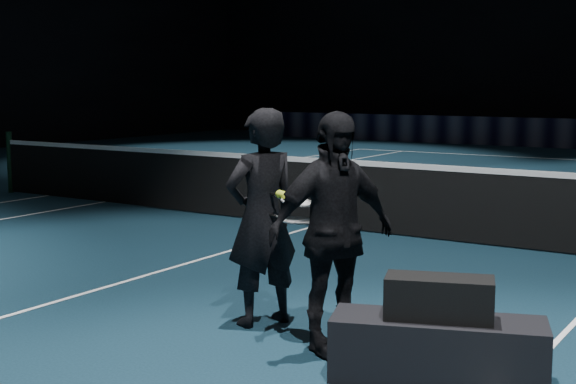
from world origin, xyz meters
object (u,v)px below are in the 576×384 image
object	(u,v)px
player_b	(332,233)
tennis_balls	(282,192)
player_bench	(438,349)
racket_bag	(439,298)
player_a	(262,218)
racket_upper	(297,202)
racket_lower	(297,221)

from	to	relation	value
player_b	tennis_balls	bearing A→B (deg)	98.97
player_bench	tennis_balls	bearing A→B (deg)	147.23
racket_bag	player_b	xyz separation A→B (m)	(-0.89, 0.15, 0.32)
racket_bag	player_a	distance (m)	1.78
tennis_balls	racket_upper	bearing A→B (deg)	-4.80
player_bench	racket_bag	world-z (taller)	racket_bag
racket_bag	tennis_balls	bearing A→B (deg)	147.23
player_bench	racket_lower	size ratio (longest dim) A/B	2.07
racket_lower	player_bench	bearing A→B (deg)	6.27
player_b	racket_upper	xyz separation A→B (m)	(-0.41, 0.18, 0.17)
player_b	tennis_balls	world-z (taller)	player_b
player_bench	player_a	bearing A→B (deg)	146.63
player_bench	racket_bag	xyz separation A→B (m)	(0.00, 0.00, 0.35)
racket_lower	racket_upper	bearing A→B (deg)	141.34
player_b	player_bench	bearing A→B (deg)	-71.51
player_b	racket_lower	distance (m)	0.40
tennis_balls	racket_lower	bearing A→B (deg)	-19.84
player_bench	racket_lower	world-z (taller)	racket_lower
player_a	player_b	xyz separation A→B (m)	(0.81, -0.27, 0.00)
racket_bag	player_a	xyz separation A→B (m)	(-1.70, 0.41, 0.32)
player_b	racket_upper	distance (m)	0.48
racket_bag	racket_upper	xyz separation A→B (m)	(-1.31, 0.33, 0.49)
player_bench	player_b	world-z (taller)	player_b
racket_lower	tennis_balls	bearing A→B (deg)	178.53
player_a	racket_bag	bearing A→B (deg)	101.38
racket_lower	racket_upper	xyz separation A→B (m)	(-0.03, 0.05, 0.14)
player_a	player_b	bearing A→B (deg)	96.72
player_bench	racket_bag	distance (m)	0.35
racket_upper	player_a	bearing A→B (deg)	-178.29
racket_lower	tennis_balls	world-z (taller)	tennis_balls
player_bench	tennis_balls	size ratio (longest dim) A/B	11.75
racket_bag	player_b	world-z (taller)	player_b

